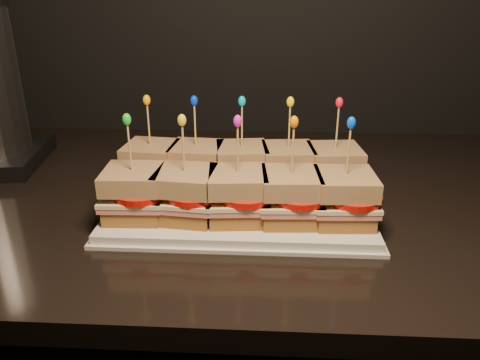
{
  "coord_description": "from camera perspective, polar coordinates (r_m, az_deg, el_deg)",
  "views": [
    {
      "loc": [
        0.44,
        0.89,
        1.23
      ],
      "look_at": [
        0.4,
        1.56,
        0.95
      ],
      "focal_mm": 35.0,
      "sensor_mm": 36.0,
      "label": 1
    }
  ],
  "objects": [
    {
      "name": "granite_slab",
      "position": [
        0.86,
        -8.53,
        -2.02
      ],
      "size": [
        2.25,
        0.73,
        0.03
      ],
      "primitive_type": "cube",
      "color": "black",
      "rests_on": "cabinet"
    },
    {
      "name": "platter",
      "position": [
        0.75,
        0.0,
        -3.24
      ],
      "size": [
        0.4,
        0.25,
        0.02
      ],
      "primitive_type": "cube",
      "color": "silver",
      "rests_on": "granite_slab"
    },
    {
      "name": "platter_rim",
      "position": [
        0.75,
        0.0,
        -3.65
      ],
      "size": [
        0.41,
        0.26,
        0.01
      ],
      "primitive_type": "cube",
      "color": "silver",
      "rests_on": "granite_slab"
    },
    {
      "name": "sandwich_0_bread_bot",
      "position": [
        0.82,
        -10.57,
        0.13
      ],
      "size": [
        0.09,
        0.09,
        0.02
      ],
      "primitive_type": "cube",
      "rotation": [
        0.0,
        0.0,
        -0.1
      ],
      "color": "brown",
      "rests_on": "platter"
    },
    {
      "name": "sandwich_0_ham",
      "position": [
        0.81,
        -10.65,
        1.13
      ],
      "size": [
        0.1,
        0.09,
        0.01
      ],
      "primitive_type": "cube",
      "rotation": [
        0.0,
        0.0,
        -0.1
      ],
      "color": "#CD6A68",
      "rests_on": "sandwich_0_bread_bot"
    },
    {
      "name": "sandwich_0_cheese",
      "position": [
        0.81,
        -10.69,
        1.59
      ],
      "size": [
        0.1,
        0.1,
        0.01
      ],
      "primitive_type": "cube",
      "rotation": [
        0.0,
        0.0,
        -0.1
      ],
      "color": "beige",
      "rests_on": "sandwich_0_ham"
    },
    {
      "name": "sandwich_0_tomato",
      "position": [
        0.8,
        -9.98,
        1.92
      ],
      "size": [
        0.08,
        0.08,
        0.01
      ],
      "primitive_type": "cylinder",
      "color": "red",
      "rests_on": "sandwich_0_cheese"
    },
    {
      "name": "sandwich_0_bread_top",
      "position": [
        0.8,
        -10.82,
        3.33
      ],
      "size": [
        0.09,
        0.09,
        0.03
      ],
      "primitive_type": "cube",
      "rotation": [
        0.0,
        0.0,
        -0.1
      ],
      "color": "brown",
      "rests_on": "sandwich_0_tomato"
    },
    {
      "name": "sandwich_0_pick",
      "position": [
        0.78,
        -11.06,
        6.36
      ],
      "size": [
        0.0,
        0.0,
        0.09
      ],
      "primitive_type": "cylinder",
      "color": "tan",
      "rests_on": "sandwich_0_bread_top"
    },
    {
      "name": "sandwich_0_frill",
      "position": [
        0.77,
        -11.31,
        9.55
      ],
      "size": [
        0.01,
        0.01,
        0.02
      ],
      "primitive_type": "ellipsoid",
      "color": "#FA9804",
      "rests_on": "sandwich_0_pick"
    },
    {
      "name": "sandwich_1_bread_bot",
      "position": [
        0.8,
        -5.25,
        0.02
      ],
      "size": [
        0.09,
        0.09,
        0.02
      ],
      "primitive_type": "cube",
      "rotation": [
        0.0,
        0.0,
        -0.07
      ],
      "color": "brown",
      "rests_on": "platter"
    },
    {
      "name": "sandwich_1_ham",
      "position": [
        0.8,
        -5.28,
        1.03
      ],
      "size": [
        0.09,
        0.09,
        0.01
      ],
      "primitive_type": "cube",
      "rotation": [
        0.0,
        0.0,
        -0.07
      ],
      "color": "#CD6A68",
      "rests_on": "sandwich_1_bread_bot"
    },
    {
      "name": "sandwich_1_cheese",
      "position": [
        0.79,
        -5.3,
        1.5
      ],
      "size": [
        0.1,
        0.09,
        0.01
      ],
      "primitive_type": "cube",
      "rotation": [
        0.0,
        0.0,
        -0.07
      ],
      "color": "beige",
      "rests_on": "sandwich_1_ham"
    },
    {
      "name": "sandwich_1_tomato",
      "position": [
        0.78,
        -4.51,
        1.83
      ],
      "size": [
        0.08,
        0.08,
        0.01
      ],
      "primitive_type": "cylinder",
      "color": "red",
      "rests_on": "sandwich_1_cheese"
    },
    {
      "name": "sandwich_1_bread_top",
      "position": [
        0.78,
        -5.37,
        3.27
      ],
      "size": [
        0.09,
        0.09,
        0.03
      ],
      "primitive_type": "cube",
      "rotation": [
        0.0,
        0.0,
        -0.07
      ],
      "color": "brown",
      "rests_on": "sandwich_1_tomato"
    },
    {
      "name": "sandwich_1_pick",
      "position": [
        0.77,
        -5.49,
        6.36
      ],
      "size": [
        0.0,
        0.0,
        0.09
      ],
      "primitive_type": "cylinder",
      "color": "tan",
      "rests_on": "sandwich_1_bread_top"
    },
    {
      "name": "sandwich_1_frill",
      "position": [
        0.76,
        -5.62,
        9.62
      ],
      "size": [
        0.01,
        0.01,
        0.02
      ],
      "primitive_type": "ellipsoid",
      "color": "#032ED6",
      "rests_on": "sandwich_1_pick"
    },
    {
      "name": "sandwich_2_bread_bot",
      "position": [
        0.79,
        0.23,
        -0.1
      ],
      "size": [
        0.09,
        0.09,
        0.02
      ],
      "primitive_type": "cube",
      "rotation": [
        0.0,
        0.0,
        0.13
      ],
      "color": "brown",
      "rests_on": "platter"
    },
    {
      "name": "sandwich_2_ham",
      "position": [
        0.79,
        0.23,
        0.92
      ],
      "size": [
        0.1,
        0.1,
        0.01
      ],
      "primitive_type": "cube",
      "rotation": [
        0.0,
        0.0,
        0.13
      ],
      "color": "#CD6A68",
      "rests_on": "sandwich_2_bread_bot"
    },
    {
      "name": "sandwich_2_cheese",
      "position": [
        0.79,
        0.23,
        1.39
      ],
      "size": [
        0.1,
        0.1,
        0.01
      ],
      "primitive_type": "cube",
      "rotation": [
        0.0,
        0.0,
        0.13
      ],
      "color": "beige",
      "rests_on": "sandwich_2_ham"
    },
    {
      "name": "sandwich_2_tomato",
      "position": [
        0.78,
        1.09,
        1.72
      ],
      "size": [
        0.08,
        0.08,
        0.01
      ],
      "primitive_type": "cylinder",
      "color": "red",
      "rests_on": "sandwich_2_cheese"
    },
    {
      "name": "sandwich_2_bread_top",
      "position": [
        0.78,
        0.23,
        3.18
      ],
      "size": [
        0.09,
        0.09,
        0.03
      ],
      "primitive_type": "cube",
      "rotation": [
        0.0,
        0.0,
        0.13
      ],
      "color": "brown",
      "rests_on": "sandwich_2_tomato"
    },
    {
      "name": "sandwich_2_pick",
      "position": [
        0.76,
        0.24,
        6.29
      ],
      "size": [
        0.0,
        0.0,
        0.09
      ],
      "primitive_type": "cylinder",
      "color": "tan",
      "rests_on": "sandwich_2_bread_top"
    },
    {
      "name": "sandwich_2_frill",
      "position": [
        0.75,
        0.24,
        9.59
      ],
      "size": [
        0.01,
        0.01,
        0.02
      ],
      "primitive_type": "ellipsoid",
      "color": "#039BBE",
      "rests_on": "sandwich_2_pick"
    },
    {
      "name": "sandwich_3_bread_bot",
      "position": [
        0.79,
        5.75,
        -0.22
      ],
      "size": [
        0.09,
        0.09,
        0.02
      ],
      "primitive_type": "cube",
      "rotation": [
        0.0,
        0.0,
        0.09
      ],
      "color": "brown",
      "rests_on": "platter"
    },
    {
      "name": "sandwich_3_ham",
      "position": [
        0.79,
        5.79,
        0.8
      ],
      "size": [
        0.1,
        0.09,
        0.01
      ],
      "primitive_type": "cube",
      "rotation": [
        0.0,
        0.0,
        0.09
      ],
      "color": "#CD6A68",
      "rests_on": "sandwich_3_bread_bot"
    },
    {
      "name": "sandwich_3_cheese",
      "position": [
        0.79,
        5.81,
        1.27
      ],
      "size": [
        0.1,
        0.1,
        0.01
      ],
      "primitive_type": "cube",
      "rotation": [
        0.0,
        0.0,
        0.09
      ],
      "color": "beige",
      "rests_on": "sandwich_3_ham"
    },
    {
      "name": "sandwich_3_tomato",
      "position": [
        0.78,
        6.74,
        1.6
      ],
      "size": [
        0.08,
        0.08,
        0.01
      ],
      "primitive_type": "cylinder",
      "color": "red",
      "rests_on": "sandwich_3_cheese"
    },
    {
      "name": "sandwich_3_bread_top",
      "position": [
        0.78,
        5.89,
        3.06
      ],
      "size": [
        0.09,
        0.09,
        0.03
      ],
      "primitive_type": "cube",
      "rotation": [
        0.0,
        0.0,
        0.09
      ],
      "color": "brown",
      "rests_on": "sandwich_3_tomato"
    },
    {
      "name": "sandwich_3_pick",
      "position": [
        0.76,
        6.02,
        6.17
      ],
      "size": [
        0.0,
        0.0,
        0.09
      ],
      "primitive_type": "cylinder",
      "color": "tan",
      "rests_on": "sandwich_3_bread_top"
    },
    {
      "name": "sandwich_3_frill",
      "position": [
        0.75,
        6.17,
        9.46
      ],
      "size": [
        0.01,
        0.01,
        0.02
      ],
      "primitive_type": "ellipsoid",
      "color": "yellow",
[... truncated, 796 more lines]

